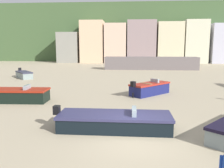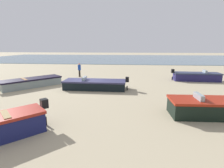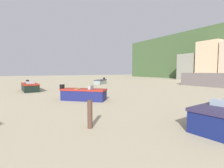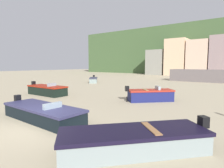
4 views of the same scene
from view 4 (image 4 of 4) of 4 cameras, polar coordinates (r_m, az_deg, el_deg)
The scene contains 10 objects.
ground_plane at distance 9.52m, azimuth -22.17°, elevation -12.31°, with size 160.00×160.00×0.00m, color tan.
harbor_pier at distance 34.91m, azimuth 29.49°, elevation 2.07°, with size 15.12×2.40×2.06m, color #685E5E.
townhouse_far_left at distance 56.55m, azimuth 13.76°, elevation 6.35°, with size 4.86×6.72×7.00m, color gray.
townhouse_left at distance 54.09m, azimuth 19.09°, elevation 7.62°, with size 5.28×5.65×9.63m, color #DBB590.
townhouse_centre_left at distance 52.36m, azimuth 24.68°, elevation 7.10°, with size 4.96×5.07×8.95m, color beige.
boat_black_0 at distance 19.11m, azimuth -19.06°, elevation -1.77°, with size 4.51×1.72×1.21m.
boat_grey_1 at distance 6.59m, azimuth 6.74°, elevation -16.62°, with size 4.48×4.72×1.07m.
boat_navy_2 at distance 15.32m, azimuth 11.51°, elevation -3.33°, with size 3.43×3.45×1.24m.
boat_black_5 at distance 10.66m, azimuth -20.23°, elevation -8.16°, with size 5.38×1.79×1.06m.
boat_grey_6 at distance 30.54m, azimuth -5.65°, elevation 1.21°, with size 3.06×3.32×1.13m.
Camera 4 is at (7.83, -4.56, 2.91)m, focal length 30.17 mm.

